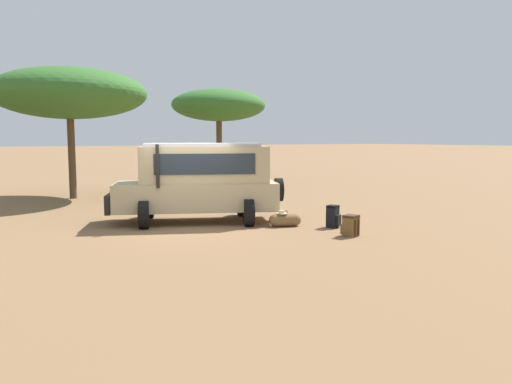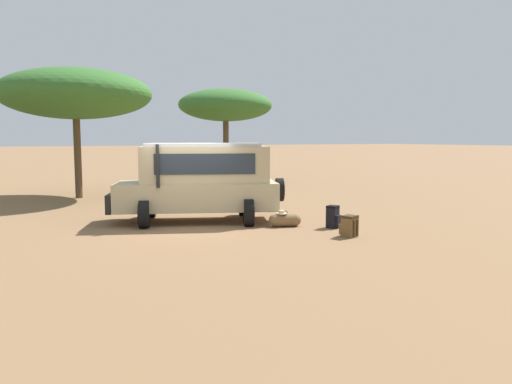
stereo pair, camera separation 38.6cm
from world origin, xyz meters
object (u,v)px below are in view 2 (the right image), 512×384
Objects in this scene: backpack_cluster_center at (333,217)px; acacia_tree_centre_back at (226,106)px; safari_vehicle at (200,180)px; backpack_beside_front_wheel at (349,226)px; duffel_bag_low_black_case at (285,220)px; acacia_tree_left_mid at (75,94)px.

acacia_tree_centre_back is at bearing 75.52° from backpack_cluster_center.
backpack_cluster_center is at bearing -104.48° from acacia_tree_centre_back.
backpack_beside_front_wheel is (2.50, -4.14, -1.02)m from safari_vehicle.
safari_vehicle is 2.94m from duffel_bag_low_black_case.
duffel_bag_low_black_case is (1.82, -2.02, -1.10)m from safari_vehicle.
acacia_tree_centre_back is (4.47, 16.92, 4.24)m from backpack_beside_front_wheel.
backpack_beside_front_wheel is 0.87× the size of backpack_cluster_center.
backpack_beside_front_wheel is 14.00m from acacia_tree_left_mid.
acacia_tree_left_mid is at bearing 105.02° from safari_vehicle.
safari_vehicle is 9.21m from acacia_tree_left_mid.
safari_vehicle is 4.94m from backpack_beside_front_wheel.
duffel_bag_low_black_case is at bearing 141.85° from backpack_cluster_center.
acacia_tree_centre_back is (5.15, 14.81, 4.32)m from duffel_bag_low_black_case.
safari_vehicle is 8.27× the size of backpack_cluster_center.
acacia_tree_centre_back is at bearing 70.83° from duffel_bag_low_black_case.
backpack_beside_front_wheel is 2.22m from duffel_bag_low_black_case.
backpack_beside_front_wheel is 1.32m from backpack_cluster_center.
backpack_beside_front_wheel is at bearing -58.85° from safari_vehicle.
safari_vehicle reaches higher than backpack_cluster_center.
acacia_tree_centre_back is at bearing 25.65° from acacia_tree_left_mid.
backpack_cluster_center is 1.41m from duffel_bag_low_black_case.
safari_vehicle is at bearing 135.32° from backpack_cluster_center.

